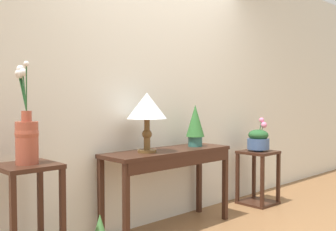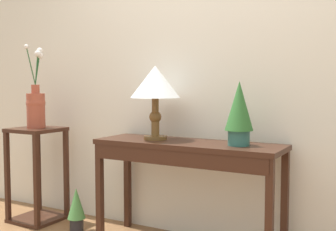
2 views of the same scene
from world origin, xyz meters
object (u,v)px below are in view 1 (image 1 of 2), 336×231
(table_lamp, at_px, (147,108))
(potted_plant_on_console, at_px, (195,124))
(pedestal_stand_right, at_px, (258,177))
(pedestal_stand_left, at_px, (28,222))
(planter_bowl_wide_right, at_px, (258,139))
(console_table, at_px, (170,161))
(flower_vase_tall_left, at_px, (27,134))

(table_lamp, height_order, potted_plant_on_console, table_lamp)
(potted_plant_on_console, height_order, pedestal_stand_right, potted_plant_on_console)
(table_lamp, xyz_separation_m, potted_plant_on_console, (0.63, -0.00, -0.17))
(table_lamp, height_order, pedestal_stand_left, table_lamp)
(planter_bowl_wide_right, bearing_deg, potted_plant_on_console, 176.02)
(planter_bowl_wide_right, bearing_deg, pedestal_stand_left, 179.95)
(potted_plant_on_console, distance_m, pedestal_stand_right, 1.21)
(console_table, distance_m, flower_vase_tall_left, 1.42)
(pedestal_stand_right, bearing_deg, console_table, 178.11)
(pedestal_stand_right, bearing_deg, pedestal_stand_left, 179.97)
(pedestal_stand_left, relative_size, flower_vase_tall_left, 1.15)
(pedestal_stand_left, bearing_deg, planter_bowl_wide_right, -0.05)
(pedestal_stand_left, xyz_separation_m, pedestal_stand_right, (2.75, -0.00, -0.08))
(potted_plant_on_console, bearing_deg, pedestal_stand_left, -177.78)
(console_table, distance_m, pedestal_stand_left, 1.40)
(table_lamp, bearing_deg, pedestal_stand_left, -176.49)
(console_table, relative_size, pedestal_stand_left, 1.68)
(table_lamp, bearing_deg, planter_bowl_wide_right, -2.49)
(console_table, xyz_separation_m, table_lamp, (-0.26, 0.02, 0.49))
(table_lamp, distance_m, potted_plant_on_console, 0.65)
(console_table, bearing_deg, planter_bowl_wide_right, -1.94)
(potted_plant_on_console, distance_m, planter_bowl_wide_right, 1.03)
(table_lamp, xyz_separation_m, pedestal_stand_left, (-1.12, -0.07, -0.75))
(flower_vase_tall_left, bearing_deg, potted_plant_on_console, 2.12)
(console_table, bearing_deg, flower_vase_tall_left, -178.29)
(potted_plant_on_console, xyz_separation_m, pedestal_stand_left, (-1.74, -0.07, -0.58))
(table_lamp, bearing_deg, potted_plant_on_console, -0.09)
(console_table, xyz_separation_m, flower_vase_tall_left, (-1.38, -0.04, 0.34))
(potted_plant_on_console, bearing_deg, console_table, -176.34)
(pedestal_stand_right, xyz_separation_m, planter_bowl_wide_right, (0.00, -0.00, 0.45))
(flower_vase_tall_left, bearing_deg, planter_bowl_wide_right, -0.12)
(console_table, height_order, planter_bowl_wide_right, planter_bowl_wide_right)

